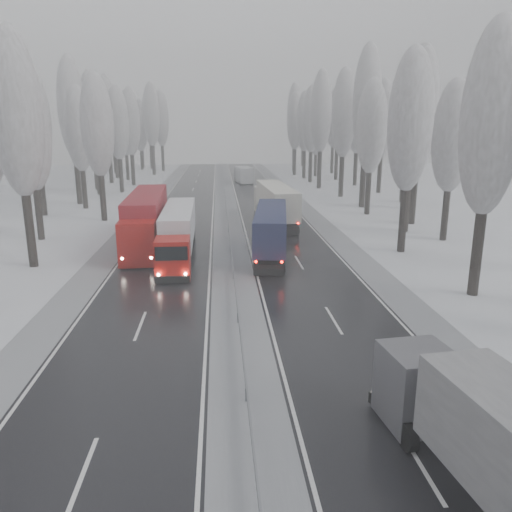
{
  "coord_description": "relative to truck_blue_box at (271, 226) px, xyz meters",
  "views": [
    {
      "loc": [
        -0.93,
        -13.28,
        10.36
      ],
      "look_at": [
        1.41,
        17.94,
        2.2
      ],
      "focal_mm": 35.0,
      "sensor_mm": 36.0,
      "label": 1
    }
  ],
  "objects": [
    {
      "name": "tree_74",
      "position": [
        -18.49,
        71.82,
        10.42
      ],
      "size": [
        3.6,
        3.6,
        19.68
      ],
      "color": "black",
      "rests_on": "ground"
    },
    {
      "name": "tree_66",
      "position": [
        -21.57,
        34.84,
        7.59
      ],
      "size": [
        3.6,
        3.6,
        15.23
      ],
      "color": "black",
      "rests_on": "ground"
    },
    {
      "name": "tree_67",
      "position": [
        -22.96,
        38.84,
        8.78
      ],
      "size": [
        3.6,
        3.6,
        17.09
      ],
      "color": "black",
      "rests_on": "ground"
    },
    {
      "name": "tree_30",
      "position": [
        13.15,
        54.2,
        9.27
      ],
      "size": [
        3.6,
        3.6,
        17.86
      ],
      "color": "black",
      "rests_on": "ground"
    },
    {
      "name": "tree_27",
      "position": [
        21.3,
        37.76,
        9.11
      ],
      "size": [
        3.6,
        3.6,
        17.62
      ],
      "color": "black",
      "rests_on": "ground"
    },
    {
      "name": "tree_37",
      "position": [
        20.61,
        82.65,
        8.31
      ],
      "size": [
        3.6,
        3.6,
        16.37
      ],
      "color": "black",
      "rests_on": "ground"
    },
    {
      "name": "tree_34",
      "position": [
        12.32,
        68.81,
        9.12
      ],
      "size": [
        3.6,
        3.6,
        17.63
      ],
      "color": "black",
      "rests_on": "ground"
    },
    {
      "name": "tree_60",
      "position": [
        -21.16,
        6.69,
        7.34
      ],
      "size": [
        3.6,
        3.6,
        14.84
      ],
      "color": "black",
      "rests_on": "ground"
    },
    {
      "name": "truck_red_white",
      "position": [
        -7.69,
        -0.55,
        -0.01
      ],
      "size": [
        2.62,
        14.99,
        3.83
      ],
      "rotation": [
        0.0,
        0.0,
        0.02
      ],
      "color": "#AF0E09",
      "rests_on": "ground"
    },
    {
      "name": "tree_72",
      "position": [
        -22.34,
        61.03,
        7.51
      ],
      "size": [
        3.6,
        3.6,
        15.11
      ],
      "color": "black",
      "rests_on": "ground"
    },
    {
      "name": "tree_77",
      "position": [
        -23.07,
        85.21,
        7.01
      ],
      "size": [
        3.6,
        3.6,
        14.32
      ],
      "color": "black",
      "rests_on": "ground"
    },
    {
      "name": "ground",
      "position": [
        -3.41,
        -27.51,
        -2.25
      ],
      "size": [
        260.0,
        260.0,
        0.0
      ],
      "primitive_type": "plane",
      "color": "silver",
      "rests_on": "ground"
    },
    {
      "name": "tree_31",
      "position": [
        19.06,
        58.2,
        9.72
      ],
      "size": [
        3.6,
        3.6,
        18.58
      ],
      "color": "black",
      "rests_on": "ground"
    },
    {
      "name": "tree_29",
      "position": [
        20.3,
        48.45,
        9.42
      ],
      "size": [
        3.6,
        3.6,
        18.11
      ],
      "color": "black",
      "rests_on": "ground"
    },
    {
      "name": "truck_red_red",
      "position": [
        -10.81,
        3.42,
        0.39
      ],
      "size": [
        3.51,
        17.75,
        4.53
      ],
      "rotation": [
        0.0,
        0.0,
        0.04
      ],
      "color": "#A00C09",
      "rests_on": "ground"
    },
    {
      "name": "tree_64",
      "position": [
        -21.67,
        25.21,
        7.71
      ],
      "size": [
        3.6,
        3.6,
        15.42
      ],
      "color": "black",
      "rests_on": "ground"
    },
    {
      "name": "shoulder_left",
      "position": [
        -13.61,
        2.49,
        -2.23
      ],
      "size": [
        2.4,
        200.0,
        0.04
      ],
      "primitive_type": "cube",
      "color": "#93959A",
      "rests_on": "ground"
    },
    {
      "name": "tree_58",
      "position": [
        -18.54,
        -2.94,
        8.85
      ],
      "size": [
        3.6,
        3.6,
        17.21
      ],
      "color": "black",
      "rests_on": "ground"
    },
    {
      "name": "tree_76",
      "position": [
        -17.46,
        81.21,
        9.7
      ],
      "size": [
        3.6,
        3.6,
        18.55
      ],
      "color": "black",
      "rests_on": "ground"
    },
    {
      "name": "tree_35",
      "position": [
        21.53,
        72.81,
        9.52
      ],
      "size": [
        3.6,
        3.6,
        18.25
      ],
      "color": "black",
      "rests_on": "ground"
    },
    {
      "name": "tree_63",
      "position": [
        -25.26,
        20.22,
        8.64
      ],
      "size": [
        3.6,
        3.6,
        16.88
      ],
      "color": "black",
      "rests_on": "ground"
    },
    {
      "name": "tree_62",
      "position": [
        -17.36,
        16.22,
        8.11
      ],
      "size": [
        3.6,
        3.6,
        16.04
      ],
      "color": "black",
      "rests_on": "ground"
    },
    {
      "name": "tree_65",
      "position": [
        -23.47,
        29.21,
        10.3
      ],
      "size": [
        3.6,
        3.6,
        19.48
      ],
      "color": "black",
      "rests_on": "ground"
    },
    {
      "name": "tree_75",
      "position": [
        -27.61,
        75.82,
        9.74
      ],
      "size": [
        3.6,
        3.6,
        18.6
      ],
      "color": "black",
      "rests_on": "ground"
    },
    {
      "name": "truck_cream_box",
      "position": [
        1.77,
        13.36,
        0.19
      ],
      "size": [
        3.48,
        16.43,
        4.19
      ],
      "rotation": [
        0.0,
        0.0,
        0.06
      ],
      "color": "#A5A192",
      "rests_on": "ground"
    },
    {
      "name": "tree_19",
      "position": [
        16.61,
        3.53,
        7.17
      ],
      "size": [
        3.6,
        3.6,
        14.57
      ],
      "color": "black",
      "rests_on": "ground"
    },
    {
      "name": "tree_22",
      "position": [
        13.61,
        18.09,
        7.99
      ],
      "size": [
        3.6,
        3.6,
        15.86
      ],
      "color": "black",
      "rests_on": "ground"
    },
    {
      "name": "tree_69",
      "position": [
        -24.83,
        45.6,
        10.21
      ],
      "size": [
        3.6,
        3.6,
        19.35
      ],
      "color": "black",
      "rests_on": "ground"
    },
    {
      "name": "tree_36",
      "position": [
        13.62,
        78.65,
        10.77
      ],
      "size": [
        3.6,
        3.6,
        20.23
      ],
      "color": "black",
      "rests_on": "ground"
    },
    {
      "name": "tree_68",
      "position": [
        -19.99,
        41.6,
        8.5
      ],
      "size": [
        3.6,
        3.6,
        16.65
      ],
      "color": "black",
      "rests_on": "ground"
    },
    {
      "name": "tree_21",
      "position": [
        16.71,
        11.66,
        9.75
      ],
      "size": [
        3.6,
        3.6,
        18.62
      ],
      "color": "black",
      "rests_on": "ground"
    },
    {
      "name": "tree_26",
      "position": [
        14.15,
        33.76,
        9.85
      ],
      "size": [
        3.6,
        3.6,
        18.78
      ],
      "color": "black",
      "rests_on": "ground"
    },
    {
      "name": "tree_18",
      "position": [
        11.09,
        -0.47,
        8.45
      ],
      "size": [
        3.6,
        3.6,
        16.58
      ],
      "color": "black",
      "rests_on": "ground"
    },
    {
      "name": "median_guardrail",
      "position": [
        -3.41,
        2.48,
        -1.65
      ],
      "size": [
        0.12,
        200.0,
        0.76
      ],
      "color": "slate",
      "rests_on": "ground"
    },
    {
      "name": "carriageway_right",
      "position": [
        1.84,
        2.49,
        -2.23
      ],
      "size": [
        7.5,
        200.0,
        0.03
      ],
      "primitive_type": "cube",
      "color": "black",
      "rests_on": "ground"
    },
    {
      "name": "tree_38",
      "position": [
        15.32,
        89.22,
        9.34
      ],
      "size": [
        3.6,
        3.6,
        17.97
      ],
      "color": "black",
      "rests_on": "ground"
    },
    {
      "name": "shoulder_right",
      "position": [
        6.79,
        2.49,
        -2.23
      ],
      "size": [
        2.4,
        200.0,
        0.04
      ],
      "primitive_type": "cube",
      "color": "#93959A",
      "rests_on": "ground"
    },
    {
      "name": "box_truck_distant",
      "position": [
        0.36,
        53.97,
        -0.73
      ],
      "size": [
        3.43,
        8.22,
        2.98
      ],
      "rotation": [
        0.0,
        0.0,
        0.13
      ],
      "color": "#B1B4B8",
      "rests_on": "ground"
    },
    {
      "name": "tree_71",
      "position": [
        -24.5,
        55.68,
        10.38
      ],
      "size": [
        3.6,
        3.6,
        19.61
      ],
      "color": "black",
      "rests_on": "ground"
    },
    {
      "name": "median_slush",
      "position": [
        -3.41,
        2.49,
        -2.23
      ],
      "size": [
        3.0,
        200.0,
        0.04
      ],
      "primitive_type": "cube",
      "color": "#93959A",
      "rests_on": "ground"
    },
    {
      "name": "tree_25",
      "position": [
        21.4,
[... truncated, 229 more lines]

